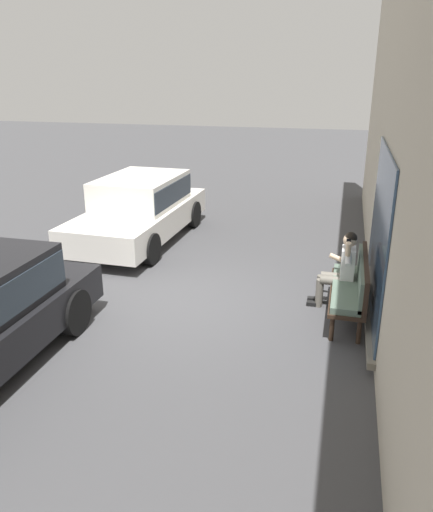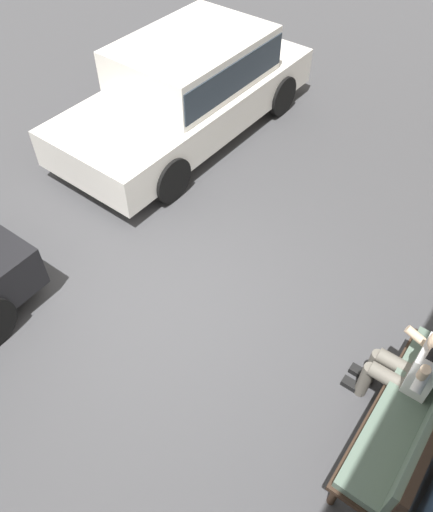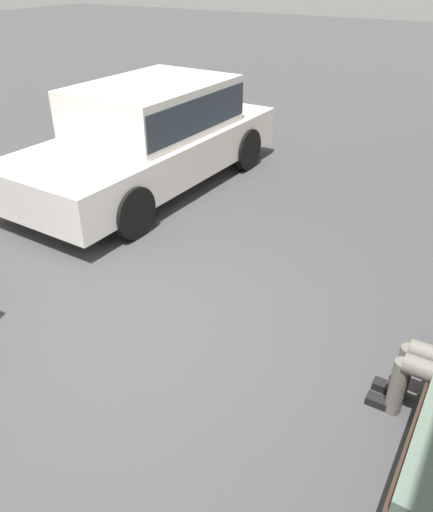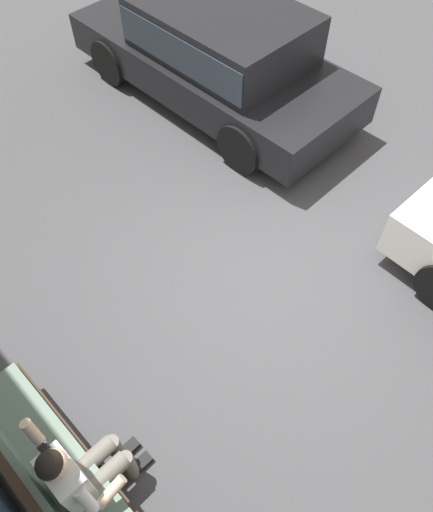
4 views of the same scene
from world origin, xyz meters
TOP-DOWN VIEW (x-y plane):
  - ground_plane at (0.00, 0.00)m, footprint 60.00×60.00m
  - building_facade at (-0.00, 3.40)m, footprint 18.00×0.51m
  - bench at (-0.15, 2.90)m, footprint 1.93×0.55m
  - person_on_phone at (-0.48, 2.67)m, footprint 0.73×0.74m
  - parked_car_near at (-3.06, -1.98)m, footprint 4.56×2.02m

SIDE VIEW (x-z plane):
  - ground_plane at x=0.00m, z-range 0.00..0.00m
  - bench at x=-0.15m, z-range 0.07..1.06m
  - person_on_phone at x=-0.48m, z-range 0.03..1.36m
  - parked_car_near at x=-3.06m, z-range 0.07..1.57m
  - building_facade at x=0.00m, z-range -0.01..6.09m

